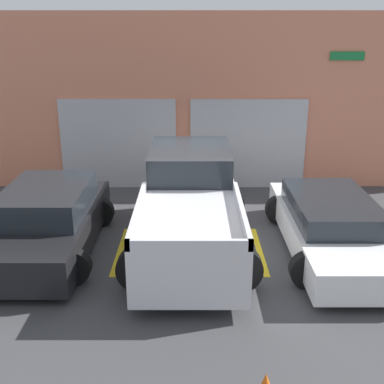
{
  "coord_description": "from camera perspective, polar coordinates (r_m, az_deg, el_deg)",
  "views": [
    {
      "loc": [
        0.04,
        -10.07,
        4.38
      ],
      "look_at": [
        0.0,
        -0.66,
        1.1
      ],
      "focal_mm": 45.0,
      "sensor_mm": 36.0,
      "label": 1
    }
  ],
  "objects": [
    {
      "name": "parking_stripe_left",
      "position": [
        10.04,
        -8.24,
        -6.85
      ],
      "size": [
        0.12,
        2.2,
        0.01
      ],
      "primitive_type": "cube",
      "color": "gold",
      "rests_on": "ground"
    },
    {
      "name": "pickup_truck",
      "position": [
        9.82,
        -0.01,
        -1.74
      ],
      "size": [
        2.52,
        5.07,
        1.83
      ],
      "color": "silver",
      "rests_on": "ground"
    },
    {
      "name": "parking_stripe_centre",
      "position": [
        10.03,
        8.22,
        -6.88
      ],
      "size": [
        0.12,
        2.2,
        0.01
      ],
      "primitive_type": "cube",
      "color": "gold",
      "rests_on": "ground"
    },
    {
      "name": "sedan_side",
      "position": [
        10.12,
        -16.41,
        -3.35
      ],
      "size": [
        2.22,
        4.22,
        1.35
      ],
      "color": "black",
      "rests_on": "ground"
    },
    {
      "name": "ground_plane",
      "position": [
        10.98,
        0.02,
        -4.29
      ],
      "size": [
        28.0,
        28.0,
        0.0
      ],
      "primitive_type": "plane",
      "color": "#3D3D3F"
    },
    {
      "name": "shophouse_building",
      "position": [
        13.52,
        0.06,
        10.5
      ],
      "size": [
        14.95,
        0.68,
        4.73
      ],
      "color": "#D17A5B",
      "rests_on": "ground"
    },
    {
      "name": "sedan_white",
      "position": [
        10.13,
        16.38,
        -3.87
      ],
      "size": [
        2.22,
        4.66,
        1.12
      ],
      "color": "white",
      "rests_on": "ground"
    }
  ]
}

